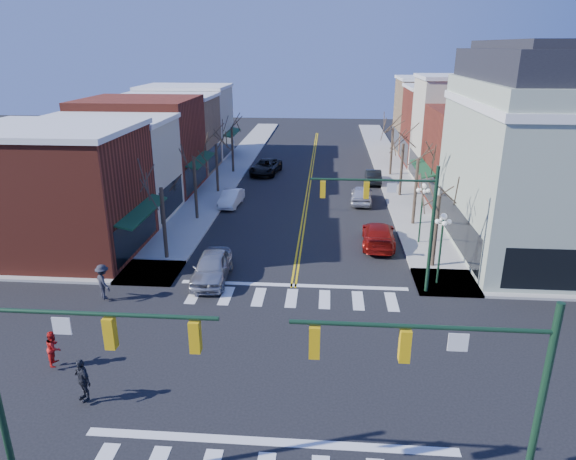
% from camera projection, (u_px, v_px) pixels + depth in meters
% --- Properties ---
extents(ground, '(160.00, 160.00, 0.00)m').
position_uv_depth(ground, '(281.00, 365.00, 22.12)').
color(ground, black).
rests_on(ground, ground).
extents(sidewalk_left, '(3.50, 70.00, 0.15)m').
position_uv_depth(sidewalk_left, '(196.00, 215.00, 41.50)').
color(sidewalk_left, '#9E9B93').
rests_on(sidewalk_left, ground).
extents(sidewalk_right, '(3.50, 70.00, 0.15)m').
position_uv_depth(sidewalk_right, '(415.00, 220.00, 40.21)').
color(sidewalk_right, '#9E9B93').
rests_on(sidewalk_right, ground).
extents(bldg_left_brick_a, '(10.00, 8.50, 8.00)m').
position_uv_depth(bldg_left_brick_a, '(57.00, 194.00, 32.92)').
color(bldg_left_brick_a, maroon).
rests_on(bldg_left_brick_a, ground).
extents(bldg_left_stucco_a, '(10.00, 7.00, 7.50)m').
position_uv_depth(bldg_left_stucco_a, '(107.00, 170.00, 40.28)').
color(bldg_left_stucco_a, beige).
rests_on(bldg_left_stucco_a, ground).
extents(bldg_left_brick_b, '(10.00, 9.00, 8.50)m').
position_uv_depth(bldg_left_brick_b, '(142.00, 145.00, 47.61)').
color(bldg_left_brick_b, maroon).
rests_on(bldg_left_brick_b, ground).
extents(bldg_left_tan, '(10.00, 7.50, 7.80)m').
position_uv_depth(bldg_left_tan, '(168.00, 135.00, 55.47)').
color(bldg_left_tan, '#9F7E57').
rests_on(bldg_left_tan, ground).
extents(bldg_left_stucco_b, '(10.00, 8.00, 8.20)m').
position_uv_depth(bldg_left_stucco_b, '(187.00, 123.00, 62.67)').
color(bldg_left_stucco_b, beige).
rests_on(bldg_left_stucco_b, ground).
extents(bldg_right_brick_a, '(10.00, 8.50, 8.00)m').
position_uv_depth(bldg_right_brick_a, '(489.00, 157.00, 43.78)').
color(bldg_right_brick_a, maroon).
rests_on(bldg_right_brick_a, ground).
extents(bldg_right_stucco, '(10.00, 7.00, 10.00)m').
position_uv_depth(bldg_right_stucco, '(467.00, 131.00, 50.71)').
color(bldg_right_stucco, beige).
rests_on(bldg_right_stucco, ground).
extents(bldg_right_brick_b, '(10.00, 8.00, 8.50)m').
position_uv_depth(bldg_right_brick_b, '(450.00, 127.00, 58.00)').
color(bldg_right_brick_b, maroon).
rests_on(bldg_right_brick_b, ground).
extents(bldg_right_tan, '(10.00, 8.00, 9.00)m').
position_uv_depth(bldg_right_tan, '(437.00, 116.00, 65.42)').
color(bldg_right_tan, '#9F7E57').
rests_on(bldg_right_tan, ground).
extents(victorian_corner, '(12.25, 14.25, 13.30)m').
position_uv_depth(victorian_corner, '(562.00, 152.00, 32.26)').
color(victorian_corner, '#9CAA93').
rests_on(victorian_corner, ground).
extents(traffic_mast_near_left, '(6.60, 0.28, 7.20)m').
position_uv_depth(traffic_mast_near_left, '(54.00, 367.00, 13.99)').
color(traffic_mast_near_left, '#14331E').
rests_on(traffic_mast_near_left, ground).
extents(traffic_mast_near_right, '(6.60, 0.28, 7.20)m').
position_uv_depth(traffic_mast_near_right, '(469.00, 387.00, 13.18)').
color(traffic_mast_near_right, '#14331E').
rests_on(traffic_mast_near_right, ground).
extents(traffic_mast_far_right, '(6.60, 0.28, 7.20)m').
position_uv_depth(traffic_mast_far_right, '(398.00, 212.00, 27.06)').
color(traffic_mast_far_right, '#14331E').
rests_on(traffic_mast_far_right, ground).
extents(lamppost_corner, '(0.36, 0.36, 4.33)m').
position_uv_depth(lamppost_corner, '(442.00, 237.00, 28.49)').
color(lamppost_corner, '#14331E').
rests_on(lamppost_corner, ground).
extents(lamppost_midblock, '(0.36, 0.36, 4.33)m').
position_uv_depth(lamppost_midblock, '(422.00, 203.00, 34.58)').
color(lamppost_midblock, '#14331E').
rests_on(lamppost_midblock, ground).
extents(tree_left_a, '(0.24, 0.24, 4.76)m').
position_uv_depth(tree_left_a, '(164.00, 224.00, 32.25)').
color(tree_left_a, '#382B21').
rests_on(tree_left_a, ground).
extents(tree_left_b, '(0.24, 0.24, 5.04)m').
position_uv_depth(tree_left_b, '(195.00, 189.00, 39.71)').
color(tree_left_b, '#382B21').
rests_on(tree_left_b, ground).
extents(tree_left_c, '(0.24, 0.24, 4.55)m').
position_uv_depth(tree_left_c, '(217.00, 169.00, 47.29)').
color(tree_left_c, '#382B21').
rests_on(tree_left_c, ground).
extents(tree_left_d, '(0.24, 0.24, 4.90)m').
position_uv_depth(tree_left_d, '(233.00, 150.00, 54.74)').
color(tree_left_d, '#382B21').
rests_on(tree_left_d, ground).
extents(tree_right_a, '(0.24, 0.24, 4.62)m').
position_uv_depth(tree_right_a, '(436.00, 232.00, 31.04)').
color(tree_right_a, '#382B21').
rests_on(tree_right_a, ground).
extents(tree_right_b, '(0.24, 0.24, 5.18)m').
position_uv_depth(tree_right_b, '(415.00, 193.00, 38.45)').
color(tree_right_b, '#382B21').
rests_on(tree_right_b, ground).
extents(tree_right_c, '(0.24, 0.24, 4.83)m').
position_uv_depth(tree_right_c, '(401.00, 170.00, 46.01)').
color(tree_right_c, '#382B21').
rests_on(tree_right_c, ground).
extents(tree_right_d, '(0.24, 0.24, 4.97)m').
position_uv_depth(tree_right_d, '(392.00, 152.00, 53.49)').
color(tree_right_d, '#382B21').
rests_on(tree_right_d, ground).
extents(car_left_near, '(2.10, 4.93, 1.66)m').
position_uv_depth(car_left_near, '(212.00, 267.00, 29.83)').
color(car_left_near, '#A6A6AA').
rests_on(car_left_near, ground).
extents(car_left_mid, '(1.75, 4.19, 1.35)m').
position_uv_depth(car_left_mid, '(231.00, 198.00, 43.89)').
color(car_left_mid, white).
rests_on(car_left_mid, ground).
extents(car_left_far, '(3.28, 5.87, 1.55)m').
position_uv_depth(car_left_far, '(266.00, 167.00, 54.75)').
color(car_left_far, black).
rests_on(car_left_far, ground).
extents(car_right_near, '(2.49, 5.47, 1.55)m').
position_uv_depth(car_right_near, '(378.00, 235.00, 35.10)').
color(car_right_near, maroon).
rests_on(car_right_near, ground).
extents(car_right_mid, '(2.15, 4.63, 1.54)m').
position_uv_depth(car_right_mid, '(362.00, 194.00, 44.61)').
color(car_right_mid, silver).
rests_on(car_right_mid, ground).
extents(car_right_far, '(1.57, 4.29, 1.41)m').
position_uv_depth(car_right_far, '(373.00, 176.00, 51.15)').
color(car_right_far, black).
rests_on(car_right_far, ground).
extents(pedestrian_red_b, '(0.75, 0.87, 1.56)m').
position_uv_depth(pedestrian_red_b, '(54.00, 348.00, 21.68)').
color(pedestrian_red_b, red).
rests_on(pedestrian_red_b, sidewalk_left).
extents(pedestrian_dark_a, '(1.09, 0.96, 1.76)m').
position_uv_depth(pedestrian_dark_a, '(82.00, 380.00, 19.44)').
color(pedestrian_dark_a, '#22232A').
rests_on(pedestrian_dark_a, sidewalk_left).
extents(pedestrian_dark_b, '(1.39, 1.40, 1.94)m').
position_uv_depth(pedestrian_dark_b, '(103.00, 282.00, 27.31)').
color(pedestrian_dark_b, '#22222A').
rests_on(pedestrian_dark_b, sidewalk_left).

